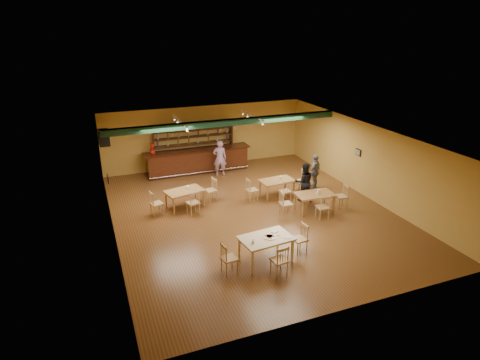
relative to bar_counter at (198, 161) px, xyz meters
name	(u,v)px	position (x,y,z in m)	size (l,w,h in m)	color
floor	(252,213)	(0.66, -5.15, -0.56)	(12.00, 12.00, 0.00)	brown
ceiling_beam	(227,123)	(0.66, -2.35, 2.31)	(10.00, 0.30, 0.25)	black
track_rail_left	(180,121)	(-1.14, -1.75, 2.38)	(0.05, 2.50, 0.05)	white
track_rail_right	(252,115)	(2.06, -1.75, 2.38)	(0.05, 2.50, 0.05)	white
ac_unit	(104,137)	(-4.14, -0.95, 1.79)	(0.34, 0.70, 0.48)	white
picture_left	(108,179)	(-4.31, -4.15, 1.14)	(0.04, 0.34, 0.28)	black
picture_right	(358,152)	(5.63, -4.65, 1.14)	(0.04, 0.34, 0.28)	black
bar_counter	(198,161)	(0.00, 0.00, 0.00)	(5.09, 0.85, 1.13)	#361A0A
back_bar_hutch	(194,146)	(0.00, 0.63, 0.57)	(3.94, 0.40, 2.28)	#361A0A
poinsettia	(152,149)	(-2.10, 0.00, 0.82)	(0.29, 0.29, 0.51)	red
dining_table_a	(185,199)	(-1.57, -3.76, -0.21)	(1.43, 0.86, 0.71)	olive
dining_table_b	(277,188)	(2.26, -3.99, -0.22)	(1.38, 0.83, 0.69)	olive
dining_table_d	(314,202)	(2.93, -5.83, -0.21)	(1.42, 0.85, 0.71)	olive
near_table	(266,250)	(-0.26, -8.42, -0.16)	(1.52, 0.98, 0.81)	beige
pizza_tray	(269,237)	(-0.15, -8.42, 0.26)	(0.40, 0.40, 0.01)	silver
parmesan_shaker	(253,241)	(-0.75, -8.58, 0.30)	(0.07, 0.07, 0.11)	#EAE5C6
napkin_stack	(275,232)	(0.12, -8.20, 0.26)	(0.20, 0.15, 0.03)	white
pizza_server	(274,235)	(0.01, -8.36, 0.27)	(0.32, 0.09, 0.00)	silver
side_plate	(288,237)	(0.34, -8.63, 0.26)	(0.22, 0.22, 0.01)	white
patron_bar	(220,158)	(0.84, -0.83, 0.28)	(0.62, 0.41, 1.70)	#8D489C
patron_right_a	(304,182)	(3.06, -4.79, 0.22)	(0.77, 0.60, 1.57)	black
patron_right_b	(315,172)	(4.13, -3.83, 0.20)	(0.90, 0.37, 1.53)	slate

